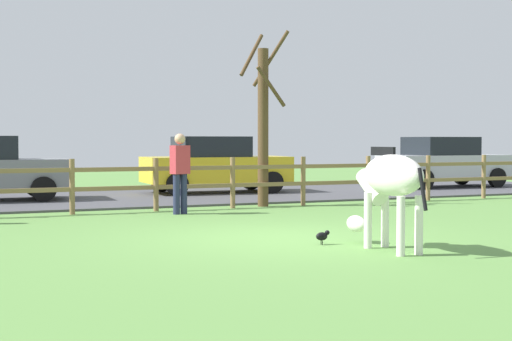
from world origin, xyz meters
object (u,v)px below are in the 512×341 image
Objects in this scene: bare_tree at (263,121)px; zebra at (389,183)px; parked_car_yellow at (215,164)px; crow_on_grass at (323,236)px; visitor_right_of_tree at (180,170)px; parked_car_silver at (443,162)px.

zebra is at bearing -100.77° from bare_tree.
zebra is at bearing -98.80° from parked_car_yellow.
crow_on_grass is at bearing -106.98° from bare_tree.
visitor_right_of_tree is (-0.43, 5.17, 0.78)m from crow_on_grass.
parked_car_silver is (7.80, 3.54, -1.11)m from bare_tree.
bare_tree reaches higher than crow_on_grass.
bare_tree reaches higher than parked_car_silver.
zebra is 0.47× the size of parked_car_yellow.
crow_on_grass is 0.05× the size of parked_car_silver.
bare_tree is at bearing 73.02° from crow_on_grass.
visitor_right_of_tree is (-10.11, -4.51, 0.06)m from parked_car_silver.
bare_tree reaches higher than parked_car_yellow.
parked_car_yellow reaches higher than crow_on_grass.
bare_tree is 1.00× the size of parked_car_silver.
bare_tree is at bearing -155.60° from parked_car_silver.
visitor_right_of_tree is at bearing -155.97° from parked_car_silver.
parked_car_silver is at bearing -4.04° from parked_car_yellow.
bare_tree reaches higher than visitor_right_of_tree.
zebra is 13.97m from parked_car_silver.
parked_car_silver is at bearing 24.40° from bare_tree.
parked_car_yellow is at bearing 84.67° from bare_tree.
parked_car_yellow is (0.38, 4.06, -1.11)m from bare_tree.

